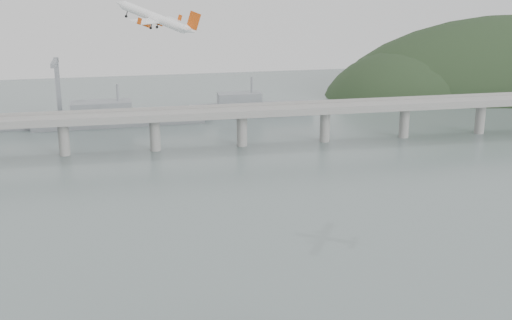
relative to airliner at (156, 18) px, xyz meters
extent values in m
cube|color=gray|center=(31.80, 103.80, -63.51)|extent=(800.00, 22.00, 2.20)
cube|color=gray|center=(31.80, 93.30, -61.51)|extent=(800.00, 0.60, 1.80)
cube|color=gray|center=(31.80, 114.30, -61.51)|extent=(800.00, 0.60, 1.80)
cylinder|color=gray|center=(-48.20, 103.80, -74.01)|extent=(6.00, 6.00, 21.00)
cylinder|color=gray|center=(1.80, 103.80, -74.01)|extent=(6.00, 6.00, 21.00)
cylinder|color=gray|center=(51.80, 103.80, -74.01)|extent=(6.00, 6.00, 21.00)
cylinder|color=gray|center=(101.80, 103.80, -74.01)|extent=(6.00, 6.00, 21.00)
cylinder|color=gray|center=(151.80, 103.80, -74.01)|extent=(6.00, 6.00, 21.00)
cylinder|color=gray|center=(201.80, 103.80, -74.01)|extent=(6.00, 6.00, 21.00)
ellipsoid|color=black|center=(301.80, 233.80, -101.51)|extent=(320.00, 150.00, 156.00)
ellipsoid|color=black|center=(206.80, 223.80, -95.51)|extent=(140.00, 110.00, 96.00)
cube|color=slate|center=(-18.20, 168.80, -79.51)|extent=(110.55, 21.43, 8.00)
cube|color=slate|center=(-29.20, 168.80, -71.51)|extent=(39.01, 16.73, 8.00)
cylinder|color=slate|center=(-18.20, 168.80, -63.51)|extent=(1.60, 1.60, 14.00)
cube|color=slate|center=(71.80, 178.80, -79.51)|extent=(85.00, 13.60, 8.00)
cube|color=slate|center=(63.30, 178.80, -71.51)|extent=(29.75, 11.90, 8.00)
cylinder|color=slate|center=(71.80, 178.80, -63.51)|extent=(1.60, 1.60, 14.00)
cube|color=slate|center=(-58.20, 203.80, -63.51)|extent=(3.00, 3.00, 40.00)
cube|color=slate|center=(-58.20, 193.80, -45.51)|extent=(3.00, 28.00, 3.00)
cylinder|color=white|center=(-0.72, 0.46, 0.43)|extent=(24.66, 18.71, 11.94)
cone|color=white|center=(-13.58, 8.45, 5.29)|extent=(6.06, 5.69, 4.67)
cone|color=white|center=(12.67, -7.84, -4.10)|extent=(6.81, 5.98, 4.98)
cube|color=white|center=(-0.21, 0.08, -0.82)|extent=(21.46, 31.47, 3.53)
cube|color=white|center=(12.07, -7.42, -3.14)|extent=(8.76, 11.84, 1.80)
cube|color=#CC490D|center=(13.81, -8.30, -0.32)|extent=(5.64, 3.30, 7.52)
cylinder|color=#CC490D|center=(1.00, 5.67, -1.95)|extent=(5.15, 4.53, 3.48)
cylinder|color=black|center=(-0.69, 6.71, -1.32)|extent=(2.09, 2.38, 2.29)
cube|color=white|center=(1.28, 5.55, -1.01)|extent=(2.48, 1.60, 1.90)
cylinder|color=#CC490D|center=(-4.61, -3.69, -1.41)|extent=(5.15, 4.53, 3.48)
cylinder|color=black|center=(-6.30, -2.65, -0.77)|extent=(2.09, 2.38, 2.29)
cube|color=white|center=(-4.33, -3.81, -0.47)|extent=(2.48, 1.60, 1.90)
cylinder|color=black|center=(0.61, 2.50, -2.64)|extent=(1.16, 0.76, 2.39)
cylinder|color=black|center=(0.29, 2.62, -3.68)|extent=(1.40, 1.02, 1.39)
cylinder|color=black|center=(-2.04, -1.93, -2.39)|extent=(1.16, 0.76, 2.39)
cylinder|color=black|center=(-2.36, -1.80, -3.43)|extent=(1.40, 1.02, 1.39)
cylinder|color=black|center=(-11.16, 6.77, 1.43)|extent=(1.16, 0.76, 2.39)
cylinder|color=black|center=(-11.48, 6.90, 0.39)|extent=(1.40, 1.02, 1.39)
cube|color=#CC490D|center=(10.41, 13.40, -1.13)|extent=(2.07, 1.25, 2.76)
cube|color=#CC490D|center=(-6.93, -15.53, 0.55)|extent=(2.07, 1.25, 2.76)
camera|label=1|loc=(-13.75, -274.39, 25.24)|focal=48.00mm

